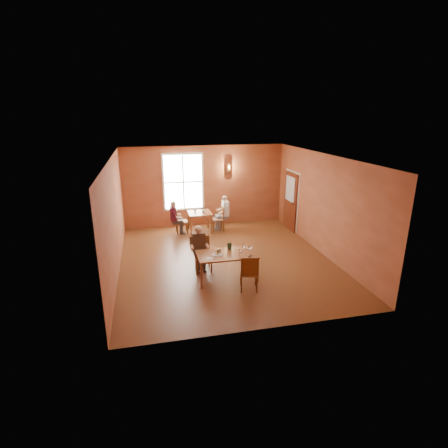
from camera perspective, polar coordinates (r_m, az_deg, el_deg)
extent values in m
cube|color=brown|center=(10.31, 0.24, -5.90)|extent=(6.00, 7.00, 0.01)
cube|color=brown|center=(13.14, -3.17, 6.18)|extent=(6.00, 0.04, 3.00)
cube|color=brown|center=(6.63, 7.06, -5.86)|extent=(6.00, 0.04, 3.00)
cube|color=brown|center=(9.61, -17.46, 1.00)|extent=(0.04, 7.00, 3.00)
cube|color=brown|center=(10.85, 15.92, 3.01)|extent=(0.04, 7.00, 3.00)
cube|color=white|center=(9.51, 0.27, 10.90)|extent=(6.00, 7.00, 0.04)
cube|color=white|center=(12.95, -6.67, 6.81)|extent=(1.36, 0.10, 1.96)
cube|color=maroon|center=(12.93, 10.76, 3.65)|extent=(0.12, 1.04, 2.10)
cylinder|color=brown|center=(13.10, 0.79, 9.28)|extent=(0.16, 0.16, 0.28)
cylinder|color=silver|center=(8.83, -1.12, -4.97)|extent=(0.36, 0.36, 0.03)
cube|color=tan|center=(8.93, -0.86, -4.48)|extent=(0.11, 0.11, 0.10)
cube|color=#223A26|center=(9.16, 0.89, -3.64)|extent=(0.11, 0.06, 0.18)
cube|color=silver|center=(8.68, 0.55, -5.51)|extent=(0.17, 0.06, 0.00)
cube|color=white|center=(8.65, -2.37, -5.61)|extent=(0.21, 0.21, 0.01)
cylinder|color=white|center=(9.29, 4.13, -3.91)|extent=(0.21, 0.21, 0.01)
cube|color=black|center=(8.78, 4.31, -5.24)|extent=(0.12, 0.11, 0.02)
imported|color=white|center=(12.45, -3.40, 2.03)|extent=(0.15, 0.15, 0.09)
imported|color=silver|center=(12.58, -4.75, 2.14)|extent=(0.10, 0.10, 0.08)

